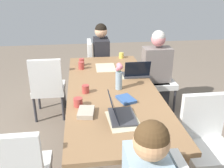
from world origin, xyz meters
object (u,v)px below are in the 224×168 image
person_head_right_left_mid (101,64)px  coffee_mug_far_left (121,55)px  chair_far_right_mid (48,85)px  laptop_head_left_left_far (120,114)px  coffee_mug_near_right (82,62)px  chair_head_right_left_mid (97,64)px  laptop_near_left_near (136,73)px  book_red_cover (86,112)px  coffee_mug_centre_left (86,89)px  dining_table (112,94)px  chair_near_left_near (158,75)px  chair_near_right_far (206,139)px  coffee_mug_near_left (78,102)px  book_blue_cover (126,99)px  person_near_left_near (156,76)px  flower_vase (119,75)px  coffee_mug_centre_right (81,66)px

person_head_right_left_mid → coffee_mug_far_left: (-0.37, -0.27, 0.25)m
chair_far_right_mid → laptop_head_left_left_far: 1.60m
coffee_mug_near_right → chair_far_right_mid: bearing=101.1°
chair_head_right_left_mid → coffee_mug_far_left: chair_head_right_left_mid is taller
laptop_near_left_near → book_red_cover: laptop_near_left_near is taller
chair_far_right_mid → coffee_mug_centre_left: chair_far_right_mid is taller
dining_table → laptop_head_left_left_far: bearing=178.6°
coffee_mug_centre_left → book_red_cover: bearing=178.6°
chair_near_left_near → person_head_right_left_mid: person_head_right_left_mid is taller
chair_near_right_far → coffee_mug_near_left: bearing=72.9°
coffee_mug_centre_left → book_blue_cover: 0.46m
chair_head_right_left_mid → book_blue_cover: size_ratio=4.50×
chair_head_right_left_mid → book_blue_cover: bearing=-174.9°
dining_table → book_blue_cover: book_blue_cover is taller
book_red_cover → chair_far_right_mid: bearing=29.4°
chair_head_right_left_mid → chair_far_right_mid: (-0.80, 0.73, 0.00)m
coffee_mug_centre_left → book_blue_cover: (-0.23, -0.39, -0.03)m
person_head_right_left_mid → coffee_mug_far_left: 0.52m
dining_table → laptop_head_left_left_far: laptop_head_left_left_far is taller
chair_near_right_far → person_near_left_near: bearing=0.8°
chair_near_left_near → coffee_mug_far_left: chair_near_left_near is taller
chair_far_right_mid → laptop_near_left_near: 1.24m
coffee_mug_centre_left → chair_far_right_mid: bearing=31.8°
person_near_left_near → coffee_mug_near_right: (0.00, 1.07, 0.25)m
book_red_cover → coffee_mug_far_left: bearing=-11.5°
laptop_head_left_left_far → book_blue_cover: bearing=-19.6°
flower_vase → laptop_head_left_left_far: size_ratio=0.92×
chair_near_right_far → coffee_mug_near_right: chair_near_right_far is taller
coffee_mug_far_left → person_near_left_near: bearing=-120.9°
dining_table → chair_near_right_far: 1.08m
chair_near_right_far → laptop_head_left_left_far: 0.84m
laptop_near_left_near → coffee_mug_centre_right: laptop_near_left_near is taller
laptop_head_left_left_far → coffee_mug_far_left: (1.75, -0.30, -0.00)m
flower_vase → book_red_cover: size_ratio=1.47×
dining_table → coffee_mug_near_left: (-0.37, 0.37, 0.11)m
laptop_near_left_near → coffee_mug_centre_left: size_ratio=3.74×
chair_head_right_left_mid → laptop_near_left_near: (-1.22, -0.41, 0.28)m
person_head_right_left_mid → coffee_mug_near_left: bearing=168.3°
person_head_right_left_mid → chair_far_right_mid: person_head_right_left_mid is taller
coffee_mug_centre_right → flower_vase: bearing=-150.4°
coffee_mug_near_right → coffee_mug_centre_right: coffee_mug_centre_right is taller
coffee_mug_near_left → book_red_cover: (-0.17, -0.07, -0.02)m
chair_near_left_near → person_head_right_left_mid: (0.58, 0.81, 0.03)m
person_near_left_near → coffee_mug_far_left: (0.28, 0.47, 0.25)m
chair_head_right_left_mid → chair_near_right_far: same height
flower_vase → coffee_mug_centre_left: bearing=98.5°
person_near_left_near → book_blue_cover: (-1.14, 0.65, 0.22)m
chair_near_left_near → person_near_left_near: person_near_left_near is taller
chair_far_right_mid → coffee_mug_near_right: size_ratio=9.19×
dining_table → coffee_mug_centre_right: (0.68, 0.33, 0.12)m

